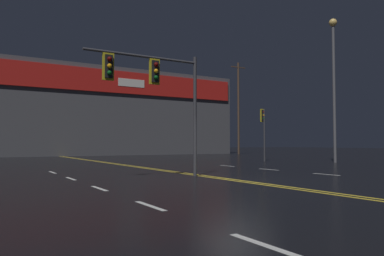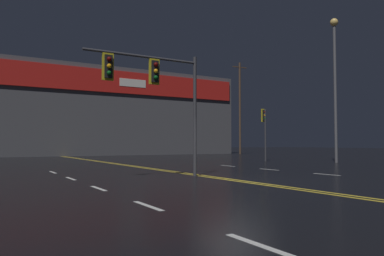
# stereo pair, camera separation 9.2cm
# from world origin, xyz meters

# --- Properties ---
(ground_plane) EXTENTS (200.00, 200.00, 0.00)m
(ground_plane) POSITION_xyz_m (0.00, 0.00, 0.00)
(ground_plane) COLOR black
(road_markings) EXTENTS (14.72, 60.00, 0.01)m
(road_markings) POSITION_xyz_m (0.95, -1.60, 0.00)
(road_markings) COLOR gold
(road_markings) RESTS_ON ground
(traffic_signal_median) EXTENTS (4.66, 0.36, 4.89)m
(traffic_signal_median) POSITION_xyz_m (-2.29, 2.14, 3.73)
(traffic_signal_median) COLOR #38383D
(traffic_signal_median) RESTS_ON ground
(traffic_signal_corner_northeast) EXTENTS (0.42, 0.36, 3.97)m
(traffic_signal_corner_northeast) POSITION_xyz_m (10.92, 10.68, 2.92)
(traffic_signal_corner_northeast) COLOR #38383D
(traffic_signal_corner_northeast) RESTS_ON ground
(streetlight_median_approach) EXTENTS (0.56, 0.56, 10.24)m
(streetlight_median_approach) POSITION_xyz_m (13.84, 6.54, 6.47)
(streetlight_median_approach) COLOR #59595E
(streetlight_median_approach) RESTS_ON ground
(building_backdrop) EXTENTS (43.62, 10.23, 10.09)m
(building_backdrop) POSITION_xyz_m (0.00, 34.58, 5.06)
(building_backdrop) COLOR #4C4C51
(building_backdrop) RESTS_ON ground
(utility_pole_row) EXTENTS (47.22, 0.26, 12.23)m
(utility_pole_row) POSITION_xyz_m (-1.14, 27.54, 6.24)
(utility_pole_row) COLOR #4C3828
(utility_pole_row) RESTS_ON ground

